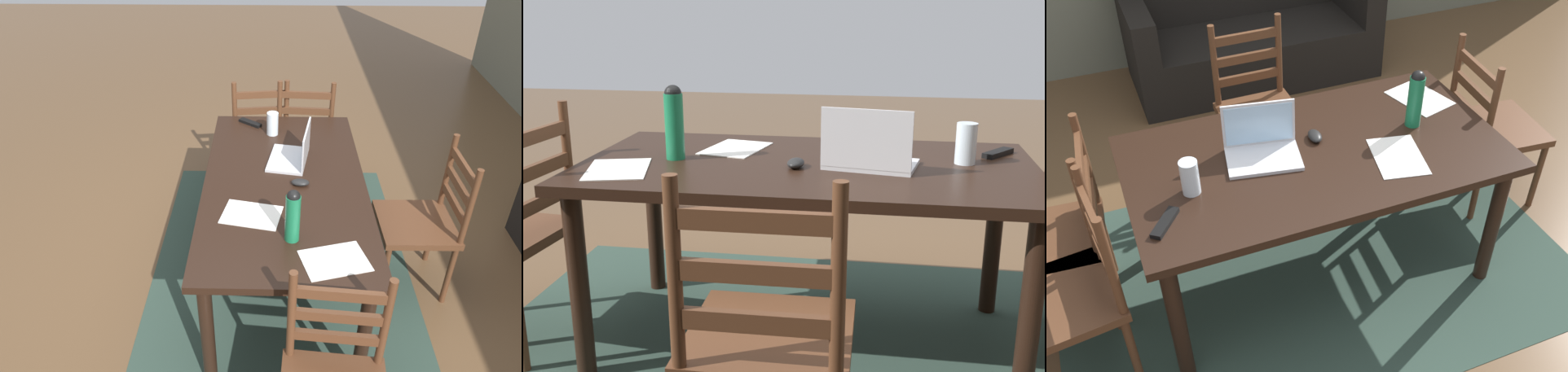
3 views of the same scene
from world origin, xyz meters
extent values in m
plane|color=brown|center=(0.00, 0.00, 0.00)|extent=(14.00, 14.00, 0.00)
cube|color=#2D4238|center=(0.00, 0.00, 0.00)|extent=(2.56, 1.67, 0.01)
cube|color=black|center=(0.00, 0.00, 0.72)|extent=(1.68, 0.91, 0.04)
cylinder|color=black|center=(-0.76, -0.38, 0.35)|extent=(0.07, 0.07, 0.70)
cylinder|color=black|center=(0.76, -0.38, 0.35)|extent=(0.07, 0.07, 0.70)
cylinder|color=black|center=(-0.76, 0.38, 0.35)|extent=(0.07, 0.07, 0.70)
cylinder|color=black|center=(0.76, 0.38, 0.35)|extent=(0.07, 0.07, 0.70)
cylinder|color=#56331E|center=(0.99, 0.39, 0.70)|extent=(0.04, 0.04, 0.50)
cylinder|color=#56331E|center=(0.95, 0.01, 0.70)|extent=(0.04, 0.04, 0.50)
cube|color=#56331E|center=(0.97, 0.20, 0.60)|extent=(0.06, 0.36, 0.05)
cube|color=#56331E|center=(0.97, 0.20, 0.72)|extent=(0.06, 0.36, 0.05)
cube|color=#56331E|center=(0.97, 0.20, 0.85)|extent=(0.06, 0.36, 0.05)
cube|color=#56331E|center=(0.00, 0.79, 0.45)|extent=(0.45, 0.45, 0.04)
cylinder|color=#56331E|center=(0.19, 0.60, 0.21)|extent=(0.04, 0.04, 0.43)
cylinder|color=#56331E|center=(-0.19, 0.59, 0.21)|extent=(0.04, 0.04, 0.43)
cylinder|color=#56331E|center=(0.19, 0.98, 0.21)|extent=(0.04, 0.04, 0.43)
cylinder|color=#56331E|center=(-0.19, 0.97, 0.21)|extent=(0.04, 0.04, 0.43)
cylinder|color=#56331E|center=(0.19, 0.99, 0.70)|extent=(0.04, 0.04, 0.50)
cylinder|color=#56331E|center=(-0.19, 0.98, 0.70)|extent=(0.04, 0.04, 0.50)
cube|color=#56331E|center=(0.00, 0.99, 0.60)|extent=(0.36, 0.03, 0.05)
cube|color=#56331E|center=(0.00, 0.99, 0.72)|extent=(0.36, 0.03, 0.05)
cube|color=#56331E|center=(0.00, 0.99, 0.85)|extent=(0.36, 0.03, 0.05)
cube|color=#56331E|center=(-1.17, -0.18, 0.45)|extent=(0.49, 0.49, 0.04)
cylinder|color=#56331E|center=(-1.33, -0.40, 0.21)|extent=(0.04, 0.04, 0.43)
cylinder|color=#56331E|center=(-1.38, -0.02, 0.21)|extent=(0.04, 0.04, 0.43)
cylinder|color=#56331E|center=(-0.96, -0.35, 0.21)|extent=(0.04, 0.04, 0.43)
cylinder|color=#56331E|center=(-1.01, 0.03, 0.21)|extent=(0.04, 0.04, 0.43)
cylinder|color=#56331E|center=(-0.95, -0.35, 0.70)|extent=(0.04, 0.04, 0.50)
cylinder|color=#56331E|center=(-1.00, 0.03, 0.70)|extent=(0.04, 0.04, 0.50)
cube|color=#56331E|center=(-0.97, -0.16, 0.60)|extent=(0.07, 0.36, 0.05)
cube|color=#56331E|center=(-0.97, -0.16, 0.72)|extent=(0.07, 0.36, 0.05)
cube|color=#56331E|center=(-0.97, -0.16, 0.85)|extent=(0.07, 0.36, 0.05)
cube|color=#56331E|center=(-1.17, 0.18, 0.45)|extent=(0.47, 0.47, 0.04)
cylinder|color=#56331E|center=(-1.37, 0.01, 0.21)|extent=(0.04, 0.04, 0.43)
cylinder|color=#56331E|center=(-1.35, 0.39, 0.21)|extent=(0.04, 0.04, 0.43)
cylinder|color=#56331E|center=(-0.99, -0.02, 0.21)|extent=(0.04, 0.04, 0.43)
cylinder|color=#56331E|center=(-0.97, 0.36, 0.21)|extent=(0.04, 0.04, 0.43)
cylinder|color=#56331E|center=(-0.98, -0.02, 0.70)|extent=(0.04, 0.04, 0.50)
cylinder|color=#56331E|center=(-0.96, 0.36, 0.70)|extent=(0.04, 0.04, 0.50)
cube|color=#56331E|center=(-0.97, 0.17, 0.60)|extent=(0.05, 0.36, 0.05)
cube|color=#56331E|center=(-0.97, 0.17, 0.72)|extent=(0.05, 0.36, 0.05)
cube|color=#56331E|center=(-0.97, 0.17, 0.85)|extent=(0.05, 0.36, 0.05)
cube|color=silver|center=(-0.24, 0.02, 0.75)|extent=(0.35, 0.27, 0.02)
cube|color=silver|center=(-0.22, 0.13, 0.86)|extent=(0.32, 0.07, 0.21)
cube|color=#A5CCEA|center=(-0.22, 0.12, 0.86)|extent=(0.29, 0.06, 0.19)
cylinder|color=#197247|center=(0.50, 0.02, 0.87)|extent=(0.07, 0.07, 0.25)
sphere|color=black|center=(0.50, 0.02, 0.99)|extent=(0.06, 0.06, 0.06)
cylinder|color=silver|center=(-0.58, -0.07, 0.82)|extent=(0.08, 0.08, 0.15)
ellipsoid|color=black|center=(0.03, 0.09, 0.76)|extent=(0.07, 0.10, 0.03)
cube|color=black|center=(-0.72, -0.22, 0.75)|extent=(0.14, 0.16, 0.02)
cube|color=white|center=(0.66, 0.22, 0.74)|extent=(0.28, 0.34, 0.00)
cube|color=white|center=(0.32, -0.18, 0.74)|extent=(0.27, 0.33, 0.00)
camera|label=1|loc=(2.35, -0.08, 2.28)|focal=34.13mm
camera|label=2|loc=(-0.28, 2.30, 1.32)|focal=44.07mm
camera|label=3|loc=(-0.86, -2.00, 2.33)|focal=41.85mm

